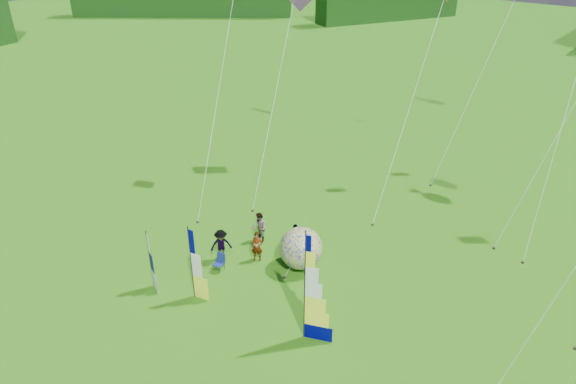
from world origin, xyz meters
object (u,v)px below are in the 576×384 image
Objects in this scene: spectator_a at (257,247)px; spectator_b at (260,227)px; camp_chair at (219,263)px; feather_banner_main at (305,289)px; bol_inflatable at (301,248)px; spectator_d at (295,237)px; spectator_c at (221,245)px; side_banner_left at (191,264)px; side_banner_far at (150,260)px.

spectator_b is (-1.10, 1.41, 0.04)m from spectator_a.
camp_chair is at bearing -68.71° from spectator_b.
bol_inflatable is at bearing 106.38° from feather_banner_main.
camp_chair is at bearing -142.22° from spectator_a.
feather_banner_main is 7.88m from spectator_b.
bol_inflatable is at bearing -174.55° from spectator_d.
spectator_b is at bearing 122.86° from feather_banner_main.
spectator_a is 0.94× the size of spectator_c.
spectator_a is (-2.08, -1.01, -0.27)m from bol_inflatable.
side_banner_left reaches higher than spectator_a.
bol_inflatable is at bearing 72.07° from side_banner_far.
spectator_b is 2.06m from spectator_d.
feather_banner_main is 1.38× the size of side_banner_left.
side_banner_left is at bearing 168.44° from feather_banner_main.
side_banner_left is at bearing 125.43° from spectator_d.
side_banner_far reaches higher than camp_chair.
side_banner_left reaches higher than side_banner_far.
spectator_a is at bearing -13.36° from spectator_c.
camp_chair is (-6.18, 0.94, -2.11)m from feather_banner_main.
bol_inflatable is 4.14m from spectator_c.
feather_banner_main is 7.16m from spectator_c.
bol_inflatable is 1.66m from spectator_d.
spectator_c is 1.91× the size of camp_chair.
spectator_d is at bearing 36.04° from spectator_b.
spectator_a is (0.31, 4.04, -1.03)m from side_banner_left.
side_banner_left reaches higher than spectator_d.
spectator_d is at bearing 108.69° from feather_banner_main.
bol_inflatable reaches higher than spectator_c.
feather_banner_main is at bearing 178.27° from spectator_d.
feather_banner_main is at bearing -0.10° from side_banner_left.
spectator_b reaches higher than camp_chair.
spectator_a is 1.80× the size of camp_chair.
bol_inflatable is at bearing 35.60° from camp_chair.
side_banner_far is 2.00× the size of spectator_d.
side_banner_far is (-2.12, -0.75, -0.35)m from side_banner_left.
spectator_c reaches higher than camp_chair.
side_banner_far is 7.63m from spectator_d.
bol_inflatable reaches higher than spectator_b.
spectator_a is at bearing -34.41° from spectator_b.
spectator_c is at bearing 99.64° from side_banner_left.
camp_chair is (0.22, -3.33, -0.40)m from spectator_b.
spectator_a is at bearing 73.69° from side_banner_left.
spectator_a is (2.43, 4.79, -0.68)m from side_banner_far.
spectator_d is (-4.45, 4.92, -1.82)m from feather_banner_main.
side_banner_left reaches higher than camp_chair.
camp_chair is at bearing 112.59° from spectator_d.
spectator_a is 2.23m from spectator_d.
camp_chair is at bearing 147.89° from feather_banner_main.
side_banner_far is at bearing -172.47° from side_banner_left.
feather_banner_main is 6.60m from camp_chair.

